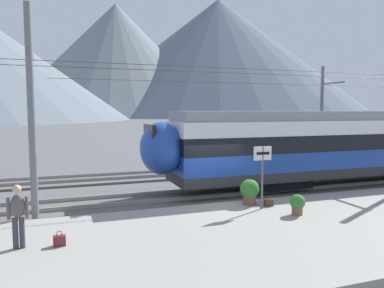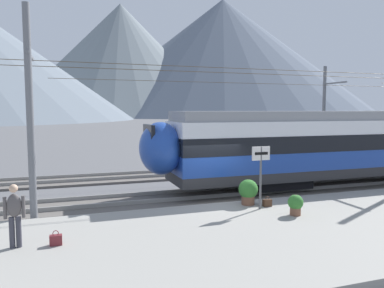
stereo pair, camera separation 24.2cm
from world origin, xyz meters
The scene contains 14 objects.
ground_plane centered at (0.00, 0.00, 0.00)m, with size 400.00×400.00×0.00m, color #565659.
platform_slab centered at (0.00, -4.44, 0.15)m, with size 120.00×7.20×0.29m, color gray.
track_near centered at (0.00, 1.31, 0.07)m, with size 120.00×3.00×0.28m.
track_far centered at (0.00, 7.01, 0.07)m, with size 120.00×3.00×0.28m.
catenary_mast_west centered at (-6.71, -0.37, 3.88)m, with size 38.11×2.11×7.40m.
catenary_mast_far_side centered at (12.61, 8.98, 3.78)m, with size 38.11×2.43×7.12m.
platform_sign centered at (1.07, -2.19, 1.98)m, with size 0.70×0.08×2.30m.
passenger_walking centered at (-6.92, -3.53, 1.24)m, with size 0.53×0.22×1.69m.
handbag_beside_passenger centered at (-5.92, -3.69, 0.44)m, with size 0.32×0.18×0.41m.
handbag_near_sign centered at (1.51, -1.94, 0.43)m, with size 0.32×0.18×0.40m.
potted_plant_platform_edge centered at (0.95, -1.47, 0.84)m, with size 0.74×0.74×0.97m.
potted_plant_by_shelter centered at (1.83, -3.29, 0.70)m, with size 0.53×0.53×0.72m.
mountain_central_peak centered at (25.86, 212.11, 33.12)m, with size 130.01×130.01×66.24m, color slate.
mountain_right_ridge centered at (91.43, 212.19, 37.39)m, with size 190.49×190.49×74.78m, color #515B6B.
Camera 1 is at (-5.76, -13.92, 3.91)m, focal length 34.70 mm.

